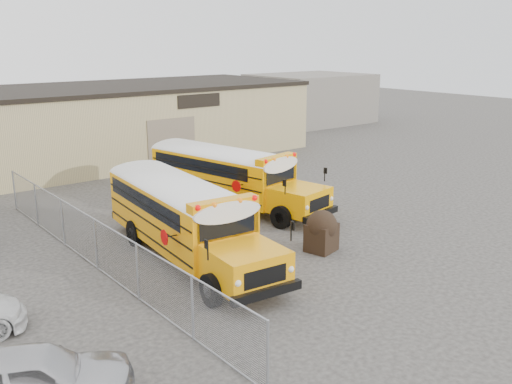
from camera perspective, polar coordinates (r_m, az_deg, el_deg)
ground at (r=20.78m, az=3.32°, el=-6.20°), size 120.00×120.00×0.00m
warehouse at (r=37.09m, az=-17.81°, el=6.36°), size 30.20×10.20×4.67m
chainlink_fence at (r=19.86m, az=-15.73°, el=-5.02°), size 0.07×18.07×1.81m
distant_building_right at (r=53.56m, az=5.42°, el=9.30°), size 10.00×8.00×4.40m
school_bus_left at (r=25.40m, az=-13.02°, el=1.24°), size 3.42×9.80×2.82m
school_bus_right at (r=30.37m, az=-10.58°, el=3.54°), size 4.02×9.68×2.76m
tarp_bundle at (r=20.93m, az=6.58°, el=-3.82°), size 1.22×1.15×1.54m
car_silver at (r=13.32m, az=-21.38°, el=-16.95°), size 4.43×3.25×1.40m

